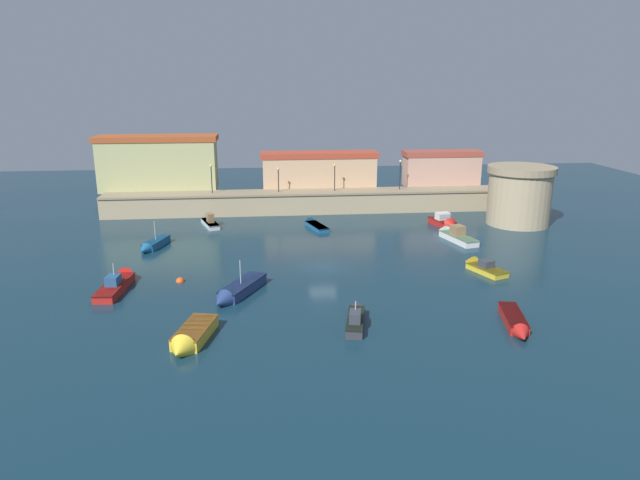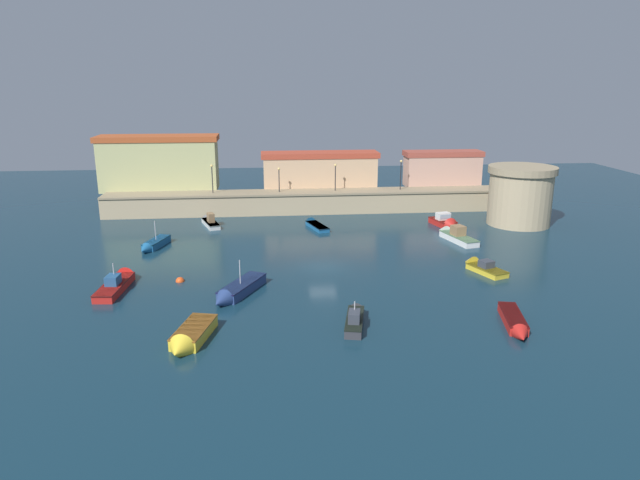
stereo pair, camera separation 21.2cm
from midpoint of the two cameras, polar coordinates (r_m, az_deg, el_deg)
ground_plane at (r=52.55m, az=0.40°, el=-2.74°), size 126.44×126.44×0.00m
quay_wall at (r=74.30m, az=-1.43°, el=3.87°), size 51.15×4.07×2.78m
old_town_backdrop at (r=77.40m, az=-6.35°, el=7.41°), size 51.39×5.08×7.17m
fortress_tower at (r=71.53m, az=19.52°, el=4.26°), size 7.84×7.84×6.97m
quay_lamp_0 at (r=73.73m, az=-10.68°, el=6.50°), size 0.32×0.32×3.64m
quay_lamp_1 at (r=73.50m, az=-4.05°, el=6.47°), size 0.32×0.32×3.13m
quay_lamp_2 at (r=74.01m, az=1.63°, el=6.74°), size 0.32×0.32×3.51m
quay_lamp_3 at (r=75.53m, az=8.19°, el=6.93°), size 0.32×0.32×3.89m
moored_boat_0 at (r=46.00m, az=-8.26°, el=-5.07°), size 4.52×6.87×3.15m
moored_boat_1 at (r=68.69m, az=12.58°, el=1.72°), size 2.83×4.77×2.08m
moored_boat_2 at (r=69.26m, az=-10.96°, el=1.87°), size 2.98×6.09×1.91m
moored_boat_3 at (r=67.11m, az=-0.51°, el=1.58°), size 2.83×5.86×1.24m
moored_boat_4 at (r=42.20m, az=19.11°, el=-7.87°), size 2.47×6.01×1.19m
moored_boat_5 at (r=63.25m, az=13.37°, el=0.48°), size 3.17×6.87×2.12m
moored_boat_6 at (r=50.39m, az=-19.43°, el=-3.99°), size 2.20×7.30×2.77m
moored_boat_7 at (r=60.73m, az=-16.28°, el=-0.44°), size 2.69×5.48×2.94m
moored_boat_8 at (r=40.74m, az=3.68°, el=-7.72°), size 2.27×5.72×2.18m
moored_boat_9 at (r=38.55m, az=-12.83°, el=-9.54°), size 3.09×5.90×1.73m
moored_boat_10 at (r=53.63m, az=15.87°, el=-2.60°), size 3.23×5.09×1.65m
mooring_buoy_0 at (r=50.33m, az=-13.73°, el=-4.05°), size 0.75×0.75×0.75m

